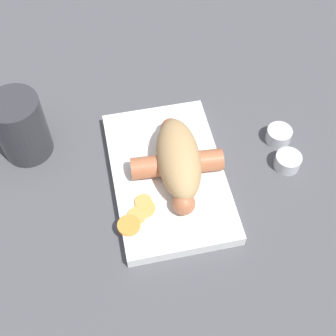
{
  "coord_description": "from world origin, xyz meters",
  "views": [
    {
      "loc": [
        0.39,
        -0.08,
        0.62
      ],
      "look_at": [
        0.0,
        0.0,
        0.03
      ],
      "focal_mm": 50.0,
      "sensor_mm": 36.0,
      "label": 1
    }
  ],
  "objects_px": {
    "bread_roll": "(178,157)",
    "drink_glass": "(21,127)",
    "sausage": "(177,164)",
    "condiment_cup_near": "(288,162)",
    "condiment_cup_far": "(279,136)",
    "food_tray": "(168,175)"
  },
  "relations": [
    {
      "from": "bread_roll",
      "to": "condiment_cup_far",
      "type": "height_order",
      "value": "bread_roll"
    },
    {
      "from": "food_tray",
      "to": "drink_glass",
      "type": "height_order",
      "value": "drink_glass"
    },
    {
      "from": "bread_roll",
      "to": "sausage",
      "type": "distance_m",
      "value": 0.01
    },
    {
      "from": "food_tray",
      "to": "sausage",
      "type": "relative_size",
      "value": 1.54
    },
    {
      "from": "bread_roll",
      "to": "condiment_cup_far",
      "type": "relative_size",
      "value": 3.65
    },
    {
      "from": "food_tray",
      "to": "condiment_cup_near",
      "type": "bearing_deg",
      "value": 85.94
    },
    {
      "from": "sausage",
      "to": "condiment_cup_far",
      "type": "height_order",
      "value": "sausage"
    },
    {
      "from": "food_tray",
      "to": "drink_glass",
      "type": "xyz_separation_m",
      "value": [
        -0.11,
        -0.21,
        0.05
      ]
    },
    {
      "from": "condiment_cup_near",
      "to": "drink_glass",
      "type": "height_order",
      "value": "drink_glass"
    },
    {
      "from": "drink_glass",
      "to": "condiment_cup_far",
      "type": "bearing_deg",
      "value": 80.71
    },
    {
      "from": "condiment_cup_far",
      "to": "drink_glass",
      "type": "xyz_separation_m",
      "value": [
        -0.07,
        -0.41,
        0.04
      ]
    },
    {
      "from": "condiment_cup_near",
      "to": "condiment_cup_far",
      "type": "distance_m",
      "value": 0.05
    },
    {
      "from": "food_tray",
      "to": "drink_glass",
      "type": "distance_m",
      "value": 0.24
    },
    {
      "from": "sausage",
      "to": "drink_glass",
      "type": "distance_m",
      "value": 0.25
    },
    {
      "from": "food_tray",
      "to": "condiment_cup_far",
      "type": "xyz_separation_m",
      "value": [
        -0.04,
        0.2,
        0.0
      ]
    },
    {
      "from": "drink_glass",
      "to": "sausage",
      "type": "bearing_deg",
      "value": 64.69
    },
    {
      "from": "sausage",
      "to": "condiment_cup_near",
      "type": "height_order",
      "value": "sausage"
    },
    {
      "from": "condiment_cup_near",
      "to": "bread_roll",
      "type": "bearing_deg",
      "value": -95.27
    },
    {
      "from": "condiment_cup_near",
      "to": "drink_glass",
      "type": "relative_size",
      "value": 0.37
    },
    {
      "from": "bread_roll",
      "to": "drink_glass",
      "type": "distance_m",
      "value": 0.25
    },
    {
      "from": "bread_roll",
      "to": "drink_glass",
      "type": "bearing_deg",
      "value": -114.5
    },
    {
      "from": "bread_roll",
      "to": "food_tray",
      "type": "bearing_deg",
      "value": -80.85
    }
  ]
}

